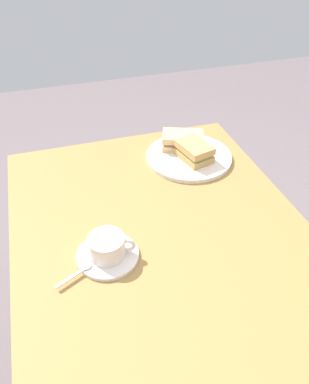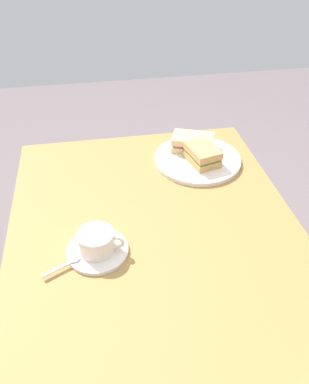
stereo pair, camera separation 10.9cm
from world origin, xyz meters
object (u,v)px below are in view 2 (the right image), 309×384
object	(u,v)px
dining_table	(164,295)
spoon	(68,263)
coffee_cup	(97,241)
sandwich_back	(193,143)
sandwich_front	(202,155)
sandwich_plate	(197,159)
coffee_saucer	(98,251)

from	to	relation	value
dining_table	spoon	bearing A→B (deg)	-98.36
dining_table	coffee_cup	world-z (taller)	coffee_cup
dining_table	sandwich_back	distance (m)	0.53
sandwich_front	sandwich_plate	bearing A→B (deg)	-163.94
sandwich_plate	sandwich_front	distance (m)	0.04
coffee_cup	dining_table	bearing A→B (deg)	66.05
dining_table	sandwich_back	bearing A→B (deg)	158.28
sandwich_plate	sandwich_front	bearing A→B (deg)	16.06
sandwich_front	coffee_cup	distance (m)	0.48
coffee_saucer	spoon	size ratio (longest dim) A/B	1.64
sandwich_back	coffee_saucer	distance (m)	0.53
dining_table	coffee_cup	bearing A→B (deg)	-113.95
coffee_saucer	dining_table	bearing A→B (deg)	66.14
dining_table	sandwich_front	xyz separation A→B (m)	(-0.39, 0.20, 0.16)
sandwich_front	sandwich_back	world-z (taller)	sandwich_front
sandwich_front	sandwich_back	bearing A→B (deg)	-172.42
sandwich_plate	sandwich_front	world-z (taller)	sandwich_front
sandwich_plate	spoon	size ratio (longest dim) A/B	3.03
coffee_cup	coffee_saucer	bearing A→B (deg)	-103.43
coffee_cup	spoon	world-z (taller)	coffee_cup
sandwich_front	coffee_saucer	distance (m)	0.48
sandwich_back	spoon	xyz separation A→B (m)	(0.44, -0.41, -0.03)
sandwich_plate	coffee_saucer	world-z (taller)	sandwich_plate
sandwich_front	spoon	world-z (taller)	sandwich_front
dining_table	coffee_cup	distance (m)	0.23
sandwich_back	sandwich_plate	bearing A→B (deg)	3.50
spoon	coffee_saucer	bearing A→B (deg)	116.59
spoon	sandwich_front	bearing A→B (deg)	130.16
coffee_cup	sandwich_back	bearing A→B (deg)	139.60
dining_table	coffee_saucer	distance (m)	0.21
sandwich_plate	spoon	distance (m)	0.57
sandwich_front	sandwich_back	xyz separation A→B (m)	(-0.08, -0.01, -0.00)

